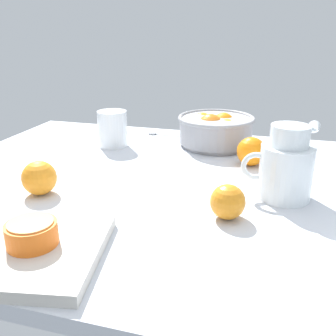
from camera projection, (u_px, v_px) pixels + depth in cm
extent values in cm
cube|color=silver|center=(156.00, 186.00, 95.74)|extent=(120.06, 97.22, 3.00)
cylinder|color=#99999E|center=(215.00, 144.00, 122.49)|extent=(20.98, 20.98, 1.20)
cylinder|color=#99999E|center=(216.00, 130.00, 120.90)|extent=(22.81, 22.81, 7.77)
torus|color=#99999E|center=(216.00, 118.00, 119.53)|extent=(24.01, 24.01, 1.20)
sphere|color=orange|center=(227.00, 131.00, 118.55)|extent=(7.49, 7.49, 7.49)
sphere|color=orange|center=(223.00, 124.00, 122.80)|extent=(7.24, 7.24, 7.24)
sphere|color=orange|center=(223.00, 124.00, 127.14)|extent=(7.26, 7.26, 7.26)
sphere|color=orange|center=(202.00, 124.00, 126.28)|extent=(7.28, 7.28, 7.28)
sphere|color=orange|center=(211.00, 130.00, 121.42)|extent=(7.16, 7.16, 7.16)
sphere|color=orange|center=(210.00, 127.00, 119.90)|extent=(8.10, 8.10, 8.10)
sphere|color=orange|center=(212.00, 135.00, 117.22)|extent=(7.21, 7.21, 7.21)
sphere|color=orange|center=(217.00, 131.00, 119.59)|extent=(7.68, 7.68, 7.68)
cylinder|color=white|center=(286.00, 172.00, 84.07)|extent=(11.62, 11.62, 12.04)
cylinder|color=white|center=(290.00, 136.00, 81.14)|extent=(8.36, 8.36, 4.59)
cone|color=white|center=(316.00, 129.00, 80.14)|extent=(3.31, 3.47, 2.80)
torus|color=white|center=(256.00, 166.00, 84.20)|extent=(6.61, 2.39, 6.50)
cylinder|color=#F4B23B|center=(285.00, 181.00, 84.81)|extent=(10.69, 10.69, 7.85)
cylinder|color=white|center=(113.00, 129.00, 120.49)|extent=(9.25, 9.25, 11.26)
cylinder|color=yellow|center=(113.00, 139.00, 121.61)|extent=(8.14, 8.14, 4.86)
cube|color=beige|center=(2.00, 249.00, 64.30)|extent=(37.18, 29.24, 2.16)
cylinder|color=orange|center=(32.00, 234.00, 63.19)|extent=(8.51, 8.51, 3.86)
cylinder|color=#FCAE5A|center=(30.00, 223.00, 62.45)|extent=(7.49, 7.49, 0.30)
sphere|color=orange|center=(39.00, 178.00, 86.60)|extent=(7.82, 7.82, 7.82)
sphere|color=orange|center=(251.00, 151.00, 104.46)|extent=(7.91, 7.91, 7.91)
sphere|color=orange|center=(228.00, 202.00, 75.81)|extent=(7.09, 7.09, 7.09)
ellipsoid|color=silver|center=(152.00, 133.00, 134.99)|extent=(3.24, 2.30, 1.00)
cylinder|color=silver|center=(173.00, 135.00, 132.95)|extent=(12.14, 0.93, 0.70)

